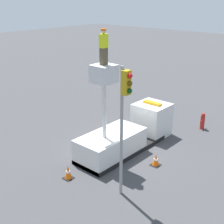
{
  "coord_description": "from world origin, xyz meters",
  "views": [
    {
      "loc": [
        -12.64,
        -10.42,
        8.64
      ],
      "look_at": [
        -2.37,
        -1.32,
        3.44
      ],
      "focal_mm": 50.0,
      "sensor_mm": 36.0,
      "label": 1
    }
  ],
  "objects_px": {
    "fire_hydrant": "(203,121)",
    "traffic_cone_curbside": "(156,160)",
    "bucket_truck": "(127,133)",
    "traffic_light_pole": "(124,109)",
    "worker": "(104,47)",
    "traffic_cone_rear": "(68,173)"
  },
  "relations": [
    {
      "from": "fire_hydrant",
      "to": "traffic_cone_curbside",
      "type": "relative_size",
      "value": 1.8
    },
    {
      "from": "bucket_truck",
      "to": "traffic_light_pole",
      "type": "distance_m",
      "value": 5.69
    },
    {
      "from": "worker",
      "to": "fire_hydrant",
      "type": "bearing_deg",
      "value": -15.19
    },
    {
      "from": "fire_hydrant",
      "to": "traffic_cone_rear",
      "type": "height_order",
      "value": "fire_hydrant"
    },
    {
      "from": "traffic_light_pole",
      "to": "traffic_cone_curbside",
      "type": "height_order",
      "value": "traffic_light_pole"
    },
    {
      "from": "traffic_cone_rear",
      "to": "traffic_cone_curbside",
      "type": "height_order",
      "value": "traffic_cone_rear"
    },
    {
      "from": "bucket_truck",
      "to": "worker",
      "type": "bearing_deg",
      "value": 180.0
    },
    {
      "from": "traffic_cone_rear",
      "to": "traffic_cone_curbside",
      "type": "bearing_deg",
      "value": -32.68
    },
    {
      "from": "bucket_truck",
      "to": "traffic_light_pole",
      "type": "bearing_deg",
      "value": -143.46
    },
    {
      "from": "bucket_truck",
      "to": "fire_hydrant",
      "type": "xyz_separation_m",
      "value": [
        5.6,
        -2.06,
        -0.4
      ]
    },
    {
      "from": "traffic_light_pole",
      "to": "traffic_cone_rear",
      "type": "xyz_separation_m",
      "value": [
        -0.8,
        2.88,
        -3.87
      ]
    },
    {
      "from": "traffic_cone_curbside",
      "to": "worker",
      "type": "bearing_deg",
      "value": 119.81
    },
    {
      "from": "worker",
      "to": "traffic_cone_rear",
      "type": "xyz_separation_m",
      "value": [
        -2.57,
        0.1,
        -5.9
      ]
    },
    {
      "from": "traffic_cone_curbside",
      "to": "traffic_light_pole",
      "type": "bearing_deg",
      "value": -173.82
    },
    {
      "from": "traffic_light_pole",
      "to": "fire_hydrant",
      "type": "height_order",
      "value": "traffic_light_pole"
    },
    {
      "from": "bucket_truck",
      "to": "traffic_cone_rear",
      "type": "height_order",
      "value": "bucket_truck"
    },
    {
      "from": "worker",
      "to": "traffic_cone_rear",
      "type": "relative_size",
      "value": 2.49
    },
    {
      "from": "fire_hydrant",
      "to": "bucket_truck",
      "type": "bearing_deg",
      "value": 159.8
    },
    {
      "from": "fire_hydrant",
      "to": "traffic_light_pole",
      "type": "bearing_deg",
      "value": -175.59
    },
    {
      "from": "traffic_cone_rear",
      "to": "fire_hydrant",
      "type": "bearing_deg",
      "value": -12.03
    },
    {
      "from": "worker",
      "to": "bucket_truck",
      "type": "bearing_deg",
      "value": 0.0
    },
    {
      "from": "traffic_cone_curbside",
      "to": "bucket_truck",
      "type": "bearing_deg",
      "value": 76.43
    }
  ]
}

